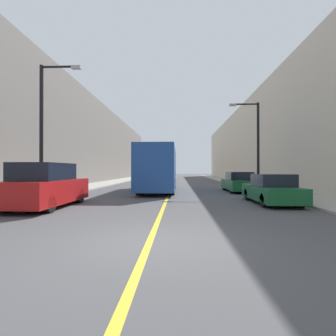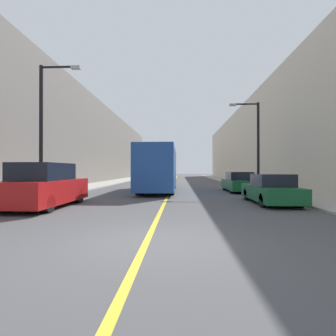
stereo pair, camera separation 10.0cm
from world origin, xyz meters
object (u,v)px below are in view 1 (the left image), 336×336
car_right_near (272,190)px  pedestrian (12,181)px  street_lamp_left (45,123)px  street_lamp_right (255,140)px  car_right_mid (239,183)px  parked_suv_left (46,187)px  bus (159,168)px

car_right_near → pedestrian: (-13.70, 1.02, 0.37)m
street_lamp_left → pedestrian: (-1.94, 0.24, -3.16)m
street_lamp_left → street_lamp_right: (13.06, 6.36, -0.27)m
street_lamp_left → pedestrian: 3.72m
car_right_near → car_right_mid: 7.00m
parked_suv_left → car_right_mid: (10.42, 8.67, -0.23)m
parked_suv_left → car_right_mid: bearing=39.8°
car_right_near → street_lamp_left: 12.30m
car_right_mid → car_right_near: bearing=-90.0°
parked_suv_left → pedestrian: (-3.28, 2.69, 0.12)m
car_right_near → street_lamp_right: street_lamp_right is taller
street_lamp_right → pedestrian: (-15.00, -6.12, -2.89)m
car_right_near → parked_suv_left: bearing=-170.9°
street_lamp_right → car_right_near: bearing=-100.3°
car_right_mid → street_lamp_left: bearing=-152.1°
street_lamp_left → street_lamp_right: 14.53m
car_right_mid → pedestrian: 14.95m
parked_suv_left → car_right_near: bearing=9.1°
street_lamp_right → pedestrian: 16.45m
bus → car_right_near: (6.08, -7.25, -1.10)m
street_lamp_right → parked_suv_left: bearing=-143.1°
parked_suv_left → bus: bearing=64.1°
car_right_mid → street_lamp_right: street_lamp_right is taller
car_right_near → car_right_mid: size_ratio=0.94×
bus → car_right_mid: bearing=-2.4°
parked_suv_left → pedestrian: parked_suv_left is taller
parked_suv_left → street_lamp_right: (11.71, 8.81, 3.01)m
bus → street_lamp_right: 7.69m
pedestrian → street_lamp_right: bearing=22.2°
bus → parked_suv_left: bearing=-115.9°
bus → street_lamp_left: size_ratio=1.40×
street_lamp_right → pedestrian: street_lamp_right is taller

